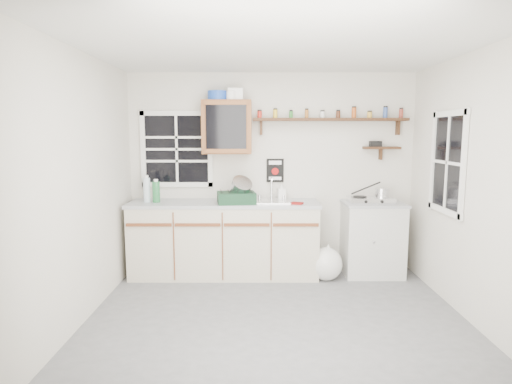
{
  "coord_description": "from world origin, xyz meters",
  "views": [
    {
      "loc": [
        -0.19,
        -3.85,
        1.75
      ],
      "look_at": [
        -0.19,
        0.55,
        1.14
      ],
      "focal_mm": 30.0,
      "sensor_mm": 36.0,
      "label": 1
    }
  ],
  "objects_px": {
    "main_cabinet": "(224,238)",
    "spice_shelf": "(331,119)",
    "hotplate": "(371,200)",
    "upper_cabinet": "(227,127)",
    "dish_rack": "(238,194)",
    "right_cabinet": "(372,238)"
  },
  "relations": [
    {
      "from": "main_cabinet",
      "to": "upper_cabinet",
      "type": "height_order",
      "value": "upper_cabinet"
    },
    {
      "from": "right_cabinet",
      "to": "hotplate",
      "type": "relative_size",
      "value": 1.69
    },
    {
      "from": "dish_rack",
      "to": "hotplate",
      "type": "height_order",
      "value": "dish_rack"
    },
    {
      "from": "main_cabinet",
      "to": "right_cabinet",
      "type": "relative_size",
      "value": 2.54
    },
    {
      "from": "main_cabinet",
      "to": "upper_cabinet",
      "type": "xyz_separation_m",
      "value": [
        0.03,
        0.14,
        1.36
      ]
    },
    {
      "from": "hotplate",
      "to": "main_cabinet",
      "type": "bearing_deg",
      "value": -179.88
    },
    {
      "from": "right_cabinet",
      "to": "spice_shelf",
      "type": "distance_m",
      "value": 1.57
    },
    {
      "from": "spice_shelf",
      "to": "upper_cabinet",
      "type": "bearing_deg",
      "value": -176.92
    },
    {
      "from": "main_cabinet",
      "to": "spice_shelf",
      "type": "relative_size",
      "value": 1.21
    },
    {
      "from": "upper_cabinet",
      "to": "spice_shelf",
      "type": "distance_m",
      "value": 1.29
    },
    {
      "from": "main_cabinet",
      "to": "upper_cabinet",
      "type": "relative_size",
      "value": 3.55
    },
    {
      "from": "main_cabinet",
      "to": "upper_cabinet",
      "type": "distance_m",
      "value": 1.37
    },
    {
      "from": "spice_shelf",
      "to": "main_cabinet",
      "type": "bearing_deg",
      "value": -170.84
    },
    {
      "from": "upper_cabinet",
      "to": "dish_rack",
      "type": "distance_m",
      "value": 0.85
    },
    {
      "from": "spice_shelf",
      "to": "hotplate",
      "type": "xyz_separation_m",
      "value": [
        0.47,
        -0.21,
        -0.98
      ]
    },
    {
      "from": "main_cabinet",
      "to": "right_cabinet",
      "type": "height_order",
      "value": "main_cabinet"
    },
    {
      "from": "right_cabinet",
      "to": "upper_cabinet",
      "type": "bearing_deg",
      "value": 176.24
    },
    {
      "from": "main_cabinet",
      "to": "dish_rack",
      "type": "bearing_deg",
      "value": -29.86
    },
    {
      "from": "main_cabinet",
      "to": "right_cabinet",
      "type": "distance_m",
      "value": 1.84
    },
    {
      "from": "right_cabinet",
      "to": "spice_shelf",
      "type": "height_order",
      "value": "spice_shelf"
    },
    {
      "from": "right_cabinet",
      "to": "dish_rack",
      "type": "bearing_deg",
      "value": -175.73
    },
    {
      "from": "upper_cabinet",
      "to": "spice_shelf",
      "type": "bearing_deg",
      "value": 3.08
    }
  ]
}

